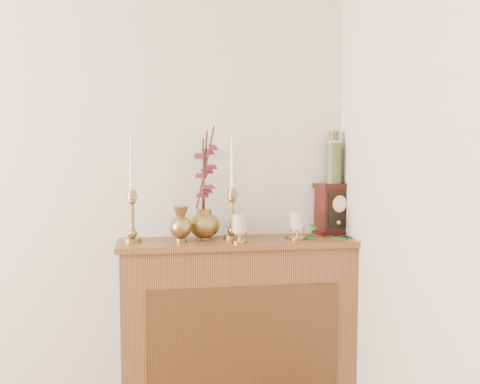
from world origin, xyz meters
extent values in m
cube|color=brown|center=(1.40, 2.10, 0.45)|extent=(1.20, 0.30, 0.90)
cube|color=#553618|center=(1.40, 1.95, 0.41)|extent=(0.96, 0.01, 0.63)
cube|color=brown|center=(1.40, 2.10, 0.92)|extent=(1.24, 0.34, 0.03)
cylinder|color=#9E873F|center=(0.86, 2.10, 0.94)|extent=(0.09, 0.09, 0.02)
sphere|color=#9E873F|center=(0.86, 2.10, 0.98)|extent=(0.05, 0.05, 0.05)
cylinder|color=#9E873F|center=(0.86, 2.10, 1.05)|extent=(0.02, 0.02, 0.16)
sphere|color=#9E873F|center=(0.86, 2.10, 1.14)|extent=(0.04, 0.04, 0.04)
cone|color=#9E873F|center=(0.86, 2.10, 1.17)|extent=(0.06, 0.06, 0.05)
cone|color=white|center=(0.86, 2.10, 1.33)|extent=(0.02, 0.02, 0.28)
cylinder|color=#9E873F|center=(1.37, 2.12, 0.94)|extent=(0.09, 0.09, 0.02)
sphere|color=#9E873F|center=(1.37, 2.12, 0.98)|extent=(0.05, 0.05, 0.05)
cylinder|color=#9E873F|center=(1.37, 2.12, 1.05)|extent=(0.02, 0.02, 0.16)
sphere|color=#9E873F|center=(1.37, 2.12, 1.14)|extent=(0.04, 0.04, 0.04)
cone|color=#9E873F|center=(1.37, 2.12, 1.17)|extent=(0.06, 0.06, 0.05)
cone|color=white|center=(1.37, 2.12, 1.33)|extent=(0.02, 0.02, 0.28)
cylinder|color=#9E873F|center=(1.10, 2.06, 0.94)|extent=(0.06, 0.06, 0.02)
sphere|color=#9E873F|center=(1.10, 2.06, 1.01)|extent=(0.11, 0.11, 0.11)
cone|color=#9E873F|center=(1.10, 2.06, 1.08)|extent=(0.08, 0.08, 0.06)
cylinder|color=#9E873F|center=(1.23, 2.13, 0.94)|extent=(0.07, 0.07, 0.01)
ellipsoid|color=#9E873F|center=(1.23, 2.13, 1.00)|extent=(0.16, 0.16, 0.14)
cylinder|color=#9E873F|center=(1.23, 2.13, 1.07)|extent=(0.08, 0.08, 0.03)
cylinder|color=#472819|center=(1.23, 2.14, 1.26)|extent=(0.02, 0.10, 0.38)
cylinder|color=#472819|center=(1.23, 2.14, 1.28)|extent=(0.03, 0.08, 0.42)
cylinder|color=#472819|center=(1.23, 2.14, 1.30)|extent=(0.09, 0.12, 0.44)
cylinder|color=#C38944|center=(1.39, 2.00, 0.94)|extent=(0.08, 0.08, 0.01)
cylinder|color=#C38944|center=(1.39, 2.00, 0.96)|extent=(0.02, 0.02, 0.04)
cylinder|color=#C38944|center=(1.39, 2.00, 0.98)|extent=(0.07, 0.07, 0.01)
cylinder|color=beige|center=(1.39, 2.00, 1.03)|extent=(0.07, 0.07, 0.09)
cylinder|color=#472819|center=(1.39, 2.00, 1.08)|extent=(0.00, 0.00, 0.01)
cylinder|color=#C38944|center=(1.70, 2.04, 0.94)|extent=(0.08, 0.08, 0.01)
cylinder|color=#C38944|center=(1.70, 2.04, 0.96)|extent=(0.02, 0.02, 0.04)
cylinder|color=#C38944|center=(1.70, 2.04, 0.98)|extent=(0.07, 0.07, 0.01)
cylinder|color=beige|center=(1.70, 2.04, 1.03)|extent=(0.07, 0.07, 0.09)
cylinder|color=#472819|center=(1.70, 2.04, 1.08)|extent=(0.00, 0.00, 0.01)
cube|color=#256024|center=(1.92, 2.04, 0.93)|extent=(0.05, 0.06, 0.00)
cube|color=#256024|center=(1.79, 2.13, 0.93)|extent=(0.06, 0.06, 0.00)
cube|color=#256024|center=(1.85, 2.02, 0.93)|extent=(0.05, 0.06, 0.00)
cube|color=#256024|center=(1.77, 2.10, 0.93)|extent=(0.04, 0.05, 0.00)
cube|color=#256024|center=(1.73, 2.02, 0.93)|extent=(0.05, 0.06, 0.00)
cube|color=#256024|center=(1.92, 2.13, 0.93)|extent=(0.06, 0.06, 0.00)
cube|color=#256024|center=(1.87, 2.02, 0.93)|extent=(0.06, 0.06, 0.00)
cube|color=#256024|center=(1.80, 2.09, 0.93)|extent=(0.05, 0.06, 0.00)
cube|color=#256024|center=(1.77, 2.15, 0.93)|extent=(0.05, 0.05, 0.00)
cube|color=#256024|center=(1.92, 2.09, 0.93)|extent=(0.06, 0.06, 0.00)
cube|color=#256024|center=(1.99, 2.06, 0.93)|extent=(0.05, 0.06, 0.00)
cube|color=#256024|center=(1.72, 2.08, 0.98)|extent=(0.05, 0.05, 0.02)
cube|color=#256024|center=(1.78, 2.03, 1.00)|extent=(0.04, 0.05, 0.02)
cube|color=#256024|center=(2.03, 2.07, 0.99)|extent=(0.05, 0.05, 0.02)
cube|color=#380E0B|center=(1.94, 2.19, 0.94)|extent=(0.21, 0.17, 0.02)
cube|color=#380E0B|center=(1.94, 2.19, 1.06)|extent=(0.19, 0.15, 0.24)
cube|color=#380E0B|center=(1.94, 2.19, 1.20)|extent=(0.21, 0.17, 0.03)
cube|color=black|center=(1.95, 2.14, 1.07)|extent=(0.13, 0.04, 0.20)
cylinder|color=#F7AB49|center=(1.95, 2.13, 1.10)|extent=(0.09, 0.03, 0.09)
cylinder|color=silver|center=(1.95, 2.13, 1.10)|extent=(0.07, 0.02, 0.07)
sphere|color=#F7AB49|center=(1.95, 2.14, 1.00)|extent=(0.03, 0.03, 0.03)
cylinder|color=#1A3529|center=(1.94, 2.19, 1.32)|extent=(0.09, 0.09, 0.22)
cylinder|color=#1A3529|center=(1.94, 2.19, 1.46)|extent=(0.05, 0.05, 0.07)
cylinder|color=#D6B17C|center=(1.94, 2.19, 1.43)|extent=(0.06, 0.06, 0.02)
camera|label=1|loc=(0.95, -0.74, 1.42)|focal=42.00mm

